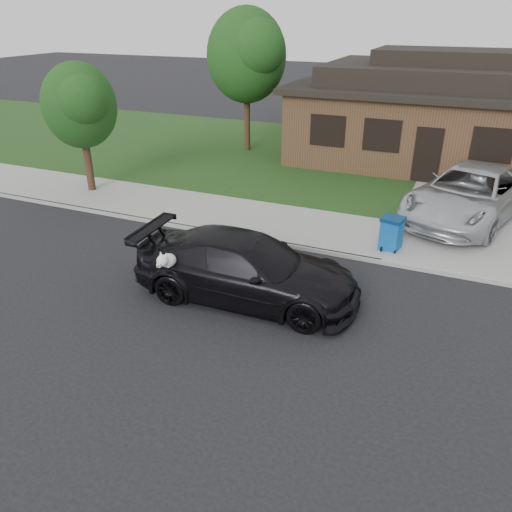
% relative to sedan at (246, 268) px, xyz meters
% --- Properties ---
extents(ground, '(120.00, 120.00, 0.00)m').
position_rel_sedan_xyz_m(ground, '(-1.07, -0.44, -0.79)').
color(ground, black).
rests_on(ground, ground).
extents(sidewalk, '(60.00, 3.00, 0.12)m').
position_rel_sedan_xyz_m(sidewalk, '(-1.07, 4.56, -0.73)').
color(sidewalk, gray).
rests_on(sidewalk, ground).
extents(curb, '(60.00, 0.12, 0.12)m').
position_rel_sedan_xyz_m(curb, '(-1.07, 3.06, -0.73)').
color(curb, gray).
rests_on(curb, ground).
extents(lawn, '(60.00, 13.00, 0.13)m').
position_rel_sedan_xyz_m(lawn, '(-1.07, 12.56, -0.72)').
color(lawn, '#193814').
rests_on(lawn, ground).
extents(driveway, '(4.50, 13.00, 0.14)m').
position_rel_sedan_xyz_m(driveway, '(4.93, 9.56, -0.72)').
color(driveway, gray).
rests_on(driveway, ground).
extents(sedan, '(5.48, 2.60, 1.57)m').
position_rel_sedan_xyz_m(sedan, '(0.00, 0.00, 0.00)').
color(sedan, black).
rests_on(sedan, ground).
extents(minivan, '(4.52, 6.55, 1.66)m').
position_rel_sedan_xyz_m(minivan, '(4.65, 7.16, 0.19)').
color(minivan, silver).
rests_on(minivan, driveway).
extents(recycling_bin, '(0.68, 0.68, 0.96)m').
position_rel_sedan_xyz_m(recycling_bin, '(2.76, 3.86, -0.18)').
color(recycling_bin, '#0E51A1').
rests_on(recycling_bin, sidewalk).
extents(house, '(12.60, 8.60, 4.65)m').
position_rel_sedan_xyz_m(house, '(2.93, 14.56, 1.35)').
color(house, '#422B1C').
rests_on(house, ground).
extents(tree_0, '(3.78, 3.60, 6.34)m').
position_rel_sedan_xyz_m(tree_0, '(-5.40, 12.44, 3.69)').
color(tree_0, '#332114').
rests_on(tree_0, ground).
extents(tree_2, '(2.73, 2.60, 4.59)m').
position_rel_sedan_xyz_m(tree_2, '(-8.45, 4.67, 2.48)').
color(tree_2, '#332114').
rests_on(tree_2, ground).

